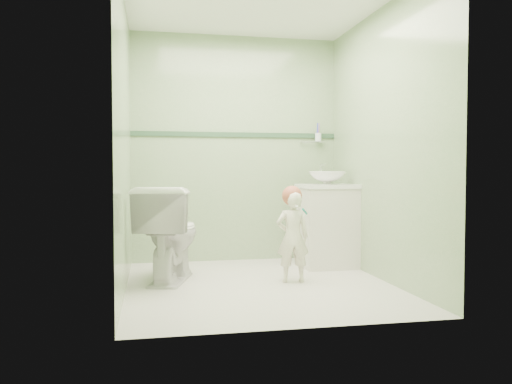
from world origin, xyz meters
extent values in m
plane|color=beige|center=(0.00, 0.00, 0.00)|extent=(2.50, 2.50, 0.00)
cube|color=#87AA79|center=(0.00, 1.25, 1.20)|extent=(2.20, 0.04, 2.40)
cube|color=#87AA79|center=(0.00, -1.25, 1.20)|extent=(2.20, 0.04, 2.40)
cube|color=#87AA79|center=(-1.10, 0.00, 1.20)|extent=(0.04, 2.50, 2.40)
cube|color=#87AA79|center=(1.10, 0.00, 1.20)|extent=(0.04, 2.50, 2.40)
cube|color=#2F5037|center=(0.00, 1.24, 1.35)|extent=(2.20, 0.02, 0.05)
cube|color=silver|center=(0.84, 0.70, 0.40)|extent=(0.52, 0.50, 0.80)
cube|color=white|center=(0.84, 0.70, 0.81)|extent=(0.54, 0.52, 0.04)
imported|color=white|center=(0.84, 0.70, 0.89)|extent=(0.37, 0.37, 0.13)
cylinder|color=silver|center=(0.84, 0.90, 0.95)|extent=(0.03, 0.03, 0.18)
cylinder|color=silver|center=(0.84, 0.85, 1.03)|extent=(0.02, 0.12, 0.02)
cylinder|color=silver|center=(0.84, 1.20, 1.28)|extent=(0.26, 0.02, 0.02)
cylinder|color=silver|center=(0.90, 1.18, 1.33)|extent=(0.07, 0.07, 0.09)
cylinder|color=#2D2ED8|center=(0.89, 1.17, 1.40)|extent=(0.01, 0.01, 0.17)
cylinder|color=#E03D4A|center=(0.91, 1.18, 1.40)|extent=(0.01, 0.01, 0.17)
cylinder|color=purple|center=(0.90, 1.17, 1.40)|extent=(0.01, 0.01, 0.17)
imported|color=white|center=(-0.74, 0.32, 0.42)|extent=(0.67, 0.91, 0.83)
imported|color=beige|center=(0.30, 0.06, 0.39)|extent=(0.30, 0.21, 0.78)
sphere|color=#AF583D|center=(0.30, 0.08, 0.75)|extent=(0.17, 0.17, 0.17)
cylinder|color=#067B6B|center=(0.37, -0.08, 0.62)|extent=(0.08, 0.13, 0.06)
cube|color=white|center=(0.32, -0.02, 0.66)|extent=(0.03, 0.03, 0.02)
camera|label=1|loc=(-0.89, -4.27, 0.97)|focal=36.50mm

